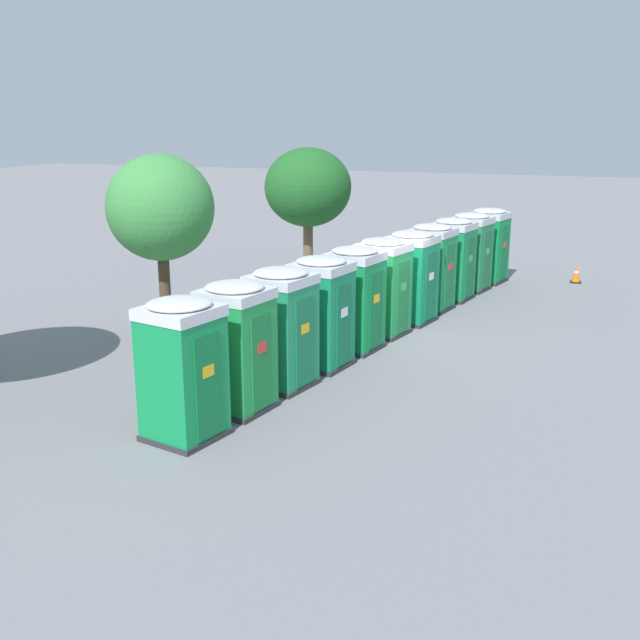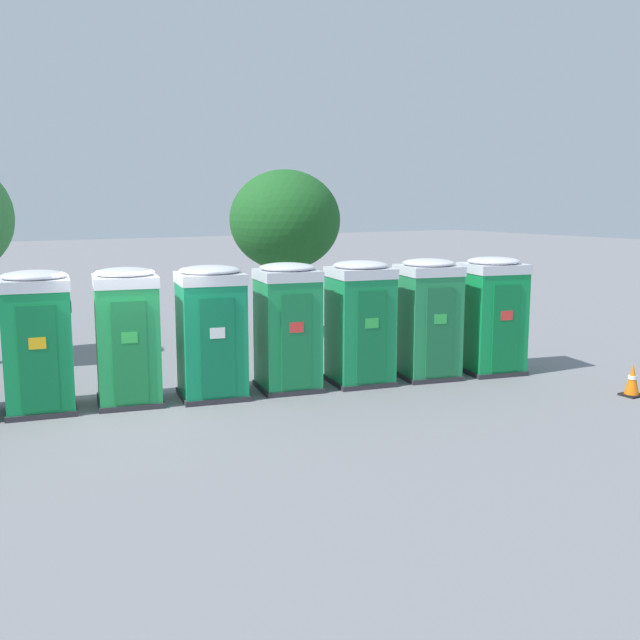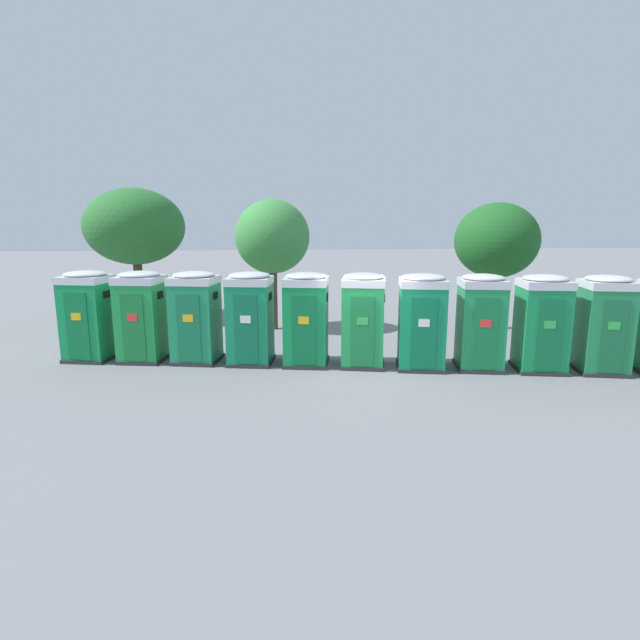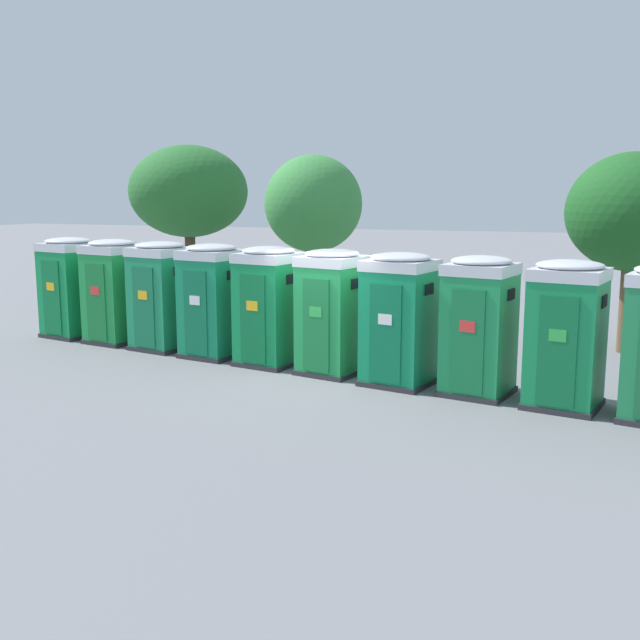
% 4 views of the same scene
% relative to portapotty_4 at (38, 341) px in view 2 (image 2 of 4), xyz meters
% --- Properties ---
extents(ground_plane, '(120.00, 120.00, 0.00)m').
position_rel_portapotty_4_xyz_m(ground_plane, '(1.47, -0.56, -1.28)').
color(ground_plane, slate).
extents(portapotty_4, '(1.40, 1.40, 2.54)m').
position_rel_portapotty_4_xyz_m(portapotty_4, '(0.00, 0.00, 0.00)').
color(portapotty_4, '#2D2D33').
rests_on(portapotty_4, ground).
extents(portapotty_5, '(1.40, 1.43, 2.54)m').
position_rel_portapotty_4_xyz_m(portapotty_5, '(1.52, -0.28, 0.00)').
color(portapotty_5, '#2D2D33').
rests_on(portapotty_5, ground).
extents(portapotty_6, '(1.45, 1.42, 2.54)m').
position_rel_portapotty_4_xyz_m(portapotty_6, '(3.03, -0.67, -0.00)').
color(portapotty_6, '#2D2D33').
rests_on(portapotty_6, ground).
extents(portapotty_7, '(1.38, 1.40, 2.54)m').
position_rel_portapotty_4_xyz_m(portapotty_7, '(4.56, -0.88, 0.00)').
color(portapotty_7, '#2D2D33').
rests_on(portapotty_7, ground).
extents(portapotty_8, '(1.40, 1.40, 2.54)m').
position_rel_portapotty_4_xyz_m(portapotty_8, '(6.08, -1.21, -0.00)').
color(portapotty_8, '#2D2D33').
rests_on(portapotty_8, ground).
extents(portapotty_9, '(1.41, 1.43, 2.54)m').
position_rel_portapotty_4_xyz_m(portapotty_9, '(7.59, -1.51, 0.00)').
color(portapotty_9, '#2D2D33').
rests_on(portapotty_9, ground).
extents(portapotty_10, '(1.45, 1.44, 2.54)m').
position_rel_portapotty_4_xyz_m(portapotty_10, '(9.10, -1.87, -0.00)').
color(portapotty_10, '#2D2D33').
rests_on(portapotty_10, ground).
extents(street_tree_2, '(2.96, 2.96, 4.56)m').
position_rel_portapotty_4_xyz_m(street_tree_2, '(7.18, 4.03, 1.92)').
color(street_tree_2, brown).
rests_on(street_tree_2, ground).
extents(traffic_cone, '(0.36, 0.36, 0.64)m').
position_rel_portapotty_4_xyz_m(traffic_cone, '(10.01, -4.80, -0.97)').
color(traffic_cone, black).
rests_on(traffic_cone, ground).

